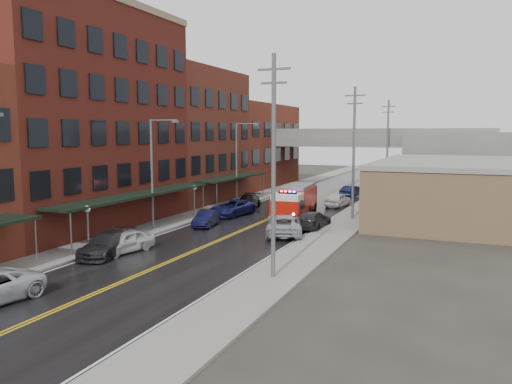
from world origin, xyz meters
The scene contains 30 objects.
road centered at (0.00, 30.00, 0.01)m, with size 11.00×160.00×0.02m, color black.
sidewalk_left centered at (-7.30, 30.00, 0.07)m, with size 3.00×160.00×0.15m, color slate.
sidewalk_right centered at (7.30, 30.00, 0.07)m, with size 3.00×160.00×0.15m, color slate.
curb_left centered at (-5.65, 30.00, 0.07)m, with size 0.30×160.00×0.15m, color gray.
curb_right centered at (5.65, 30.00, 0.07)m, with size 0.30×160.00×0.15m, color gray.
brick_building_b centered at (-13.30, 23.00, 9.00)m, with size 9.00×20.00×18.00m, color #521A15.
brick_building_c centered at (-13.30, 40.50, 7.50)m, with size 9.00×15.00×15.00m, color #5A2D1B.
brick_building_far centered at (-13.30, 58.00, 6.00)m, with size 9.00×20.00×12.00m, color maroon.
tan_building centered at (16.00, 40.00, 2.50)m, with size 14.00×22.00×5.00m, color brown.
right_far_block centered at (18.00, 70.00, 4.00)m, with size 18.00×30.00×8.00m, color slate.
awning_1 centered at (-7.49, 23.00, 2.99)m, with size 2.60×18.00×3.09m.
awning_2 centered at (-7.49, 40.50, 2.99)m, with size 2.60×13.00×3.09m.
globe_lamp_1 centered at (-6.40, 16.00, 2.31)m, with size 0.44×0.44×3.12m.
globe_lamp_2 centered at (-6.40, 30.00, 2.31)m, with size 0.44×0.44×3.12m.
street_lamp_1 centered at (-6.55, 24.00, 5.19)m, with size 2.64×0.22×9.00m.
street_lamp_2 centered at (-6.55, 40.00, 5.19)m, with size 2.64×0.22×9.00m.
utility_pole_0 centered at (7.20, 15.00, 6.31)m, with size 1.80×0.24×12.00m.
utility_pole_1 centered at (7.20, 35.00, 6.31)m, with size 1.80×0.24×12.00m.
utility_pole_2 centered at (7.20, 55.00, 6.31)m, with size 1.80×0.24×12.00m.
overpass centered at (0.00, 62.00, 5.99)m, with size 40.00×10.00×7.50m.
fire_truck centered at (1.89, 34.42, 1.61)m, with size 3.82×8.35×2.98m.
parked_car_left_3 centered at (-4.59, 15.70, 0.75)m, with size 2.09×5.15×1.50m, color #242426.
parked_car_left_4 centered at (-4.10, 16.80, 0.75)m, with size 1.76×4.38×1.49m, color silver.
parked_car_left_5 centered at (-3.60, 27.20, 0.66)m, with size 1.41×4.03×1.33m, color black.
parked_car_left_6 centered at (-3.96, 32.97, 0.76)m, with size 2.52×5.47×1.52m, color #151851.
parked_car_left_7 centered at (-4.34, 37.47, 0.73)m, with size 2.04×5.02×1.46m, color black.
parked_car_right_0 centered at (3.75, 26.32, 0.81)m, with size 2.69×5.83×1.62m, color #A3A6AA.
parked_car_right_1 centered at (5.00, 29.80, 0.73)m, with size 2.04×5.01×1.46m, color black.
parked_car_right_2 centered at (3.95, 42.82, 0.76)m, with size 1.79×4.45×1.52m, color silver.
parked_car_right_3 centered at (3.60, 51.59, 0.70)m, with size 1.48×4.25×1.40m, color black.
Camera 1 is at (16.69, -9.63, 7.92)m, focal length 35.00 mm.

